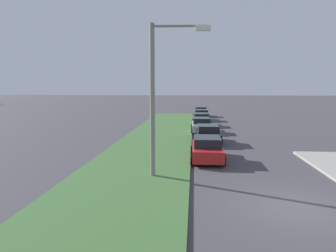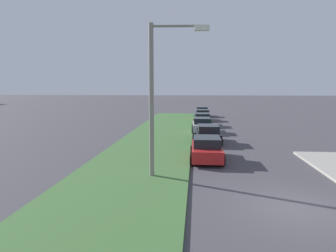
# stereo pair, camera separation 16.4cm
# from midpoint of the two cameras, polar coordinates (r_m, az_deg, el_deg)

# --- Properties ---
(ground) EXTENTS (300.00, 300.00, 0.00)m
(ground) POSITION_cam_midpoint_polar(r_m,az_deg,el_deg) (13.16, 21.71, -13.51)
(ground) COLOR #423F44
(grass_median) EXTENTS (60.00, 6.00, 0.12)m
(grass_median) POSITION_cam_midpoint_polar(r_m,az_deg,el_deg) (22.46, -3.69, -4.34)
(grass_median) COLOR #3D6633
(grass_median) RESTS_ON ground
(parked_car_red) EXTENTS (4.31, 2.04, 1.47)m
(parked_car_red) POSITION_cam_midpoint_polar(r_m,az_deg,el_deg) (19.64, 6.80, -4.09)
(parked_car_red) COLOR red
(parked_car_red) RESTS_ON ground
(parked_car_black) EXTENTS (4.36, 2.13, 1.47)m
(parked_car_black) POSITION_cam_midpoint_polar(r_m,az_deg,el_deg) (25.61, 7.01, -1.46)
(parked_car_black) COLOR black
(parked_car_black) RESTS_ON ground
(parked_car_silver) EXTENTS (4.33, 2.07, 1.47)m
(parked_car_silver) POSITION_cam_midpoint_polar(r_m,az_deg,el_deg) (31.46, 5.87, 0.16)
(parked_car_silver) COLOR #B2B5BA
(parked_car_silver) RESTS_ON ground
(parked_car_green) EXTENTS (4.35, 2.12, 1.47)m
(parked_car_green) POSITION_cam_midpoint_polar(r_m,az_deg,el_deg) (36.66, 5.89, 1.15)
(parked_car_green) COLOR #1E6B38
(parked_car_green) RESTS_ON ground
(parked_car_orange) EXTENTS (4.32, 2.05, 1.47)m
(parked_car_orange) POSITION_cam_midpoint_polar(r_m,az_deg,el_deg) (42.39, 5.99, 1.96)
(parked_car_orange) COLOR orange
(parked_car_orange) RESTS_ON ground
(parked_car_blue) EXTENTS (4.37, 2.15, 1.47)m
(parked_car_blue) POSITION_cam_midpoint_polar(r_m,az_deg,el_deg) (48.08, 5.89, 2.57)
(parked_car_blue) COLOR #23389E
(parked_car_blue) RESTS_ON ground
(streetlight) EXTENTS (0.43, 2.88, 7.50)m
(streetlight) POSITION_cam_midpoint_polar(r_m,az_deg,el_deg) (15.36, -1.83, 6.62)
(streetlight) COLOR gray
(streetlight) RESTS_ON ground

